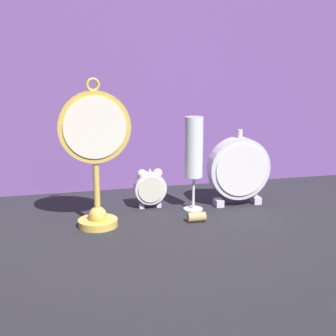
{
  "coord_description": "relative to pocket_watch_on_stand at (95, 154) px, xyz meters",
  "views": [
    {
      "loc": [
        -0.26,
        -0.99,
        0.37
      ],
      "look_at": [
        0.0,
        0.08,
        0.11
      ],
      "focal_mm": 50.0,
      "sensor_mm": 36.0,
      "label": 1
    }
  ],
  "objects": [
    {
      "name": "fabric_backdrop_drape",
      "position": [
        0.18,
        0.3,
        0.2
      ],
      "size": [
        1.37,
        0.01,
        0.73
      ],
      "primitive_type": "cube",
      "color": "#6B478E",
      "rests_on": "ground_plane"
    },
    {
      "name": "alarm_clock_twin_bell",
      "position": [
        0.14,
        0.1,
        -0.11
      ],
      "size": [
        0.08,
        0.03,
        0.1
      ],
      "color": "silver",
      "rests_on": "ground_plane"
    },
    {
      "name": "wine_cork",
      "position": [
        0.23,
        -0.02,
        -0.16
      ],
      "size": [
        0.04,
        0.02,
        0.02
      ],
      "primitive_type": "cylinder",
      "rotation": [
        0.0,
        1.57,
        0.0
      ],
      "color": "tan",
      "rests_on": "ground_plane"
    },
    {
      "name": "champagne_flute",
      "position": [
        0.25,
        0.06,
        -0.02
      ],
      "size": [
        0.05,
        0.05,
        0.24
      ],
      "color": "silver",
      "rests_on": "ground_plane"
    },
    {
      "name": "pocket_watch_on_stand",
      "position": [
        0.0,
        0.0,
        0.0
      ],
      "size": [
        0.16,
        0.09,
        0.33
      ],
      "color": "gold",
      "rests_on": "ground_plane"
    },
    {
      "name": "mantel_clock_silver",
      "position": [
        0.37,
        0.07,
        -0.07
      ],
      "size": [
        0.16,
        0.04,
        0.2
      ],
      "color": "silver",
      "rests_on": "ground_plane"
    },
    {
      "name": "ground_plane",
      "position": [
        0.18,
        -0.02,
        -0.17
      ],
      "size": [
        4.0,
        4.0,
        0.0
      ],
      "primitive_type": "plane",
      "color": "#232328"
    }
  ]
}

